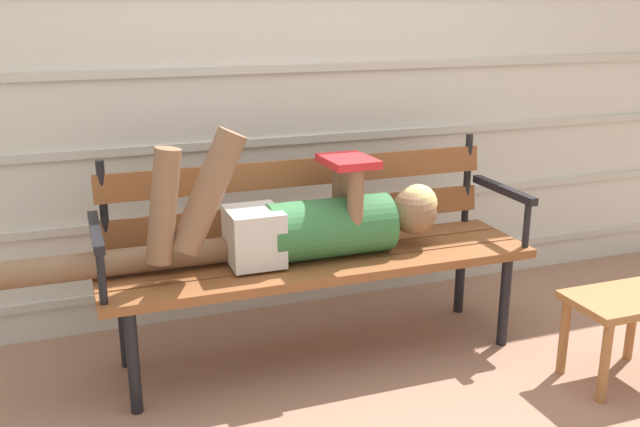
# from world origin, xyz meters

# --- Properties ---
(ground_plane) EXTENTS (12.00, 12.00, 0.00)m
(ground_plane) POSITION_xyz_m (0.00, 0.00, 0.00)
(ground_plane) COLOR #936B56
(house_siding) EXTENTS (5.38, 0.08, 2.24)m
(house_siding) POSITION_xyz_m (0.00, 0.65, 1.12)
(house_siding) COLOR beige
(house_siding) RESTS_ON ground
(park_bench) EXTENTS (1.72, 0.47, 0.83)m
(park_bench) POSITION_xyz_m (0.00, 0.15, 0.47)
(park_bench) COLOR brown
(park_bench) RESTS_ON ground
(reclining_person) EXTENTS (1.68, 0.25, 0.55)m
(reclining_person) POSITION_xyz_m (-0.11, 0.08, 0.58)
(reclining_person) COLOR #33703D
(footstool) EXTENTS (0.41, 0.28, 0.34)m
(footstool) POSITION_xyz_m (1.00, -0.49, 0.27)
(footstool) COLOR #9E6638
(footstool) RESTS_ON ground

